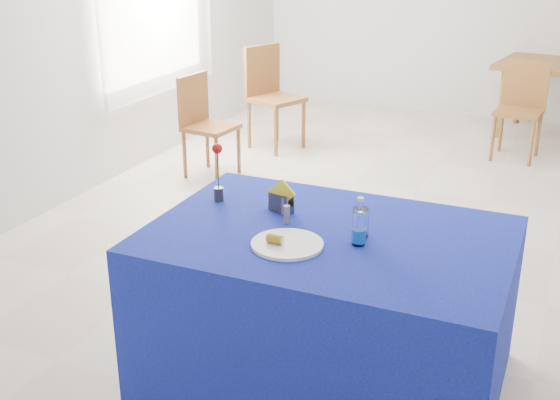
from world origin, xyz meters
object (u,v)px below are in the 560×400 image
at_px(blue_table, 327,307).
at_px(chair_win_b, 270,90).
at_px(water_bottle, 359,229).
at_px(chair_bg_left, 522,102).
at_px(plate, 287,244).
at_px(chair_win_a, 203,118).

xyz_separation_m(blue_table, chair_win_b, (-1.81, 3.38, 0.18)).
bearing_deg(water_bottle, chair_win_b, 119.74).
bearing_deg(blue_table, chair_bg_left, 83.47).
distance_m(plate, chair_win_b, 3.97).
xyz_separation_m(plate, chair_bg_left, (0.58, 4.20, -0.25)).
xyz_separation_m(chair_win_a, chair_win_b, (0.18, 1.00, 0.06)).
relative_size(plate, blue_table, 0.20).
bearing_deg(chair_bg_left, plate, -92.49).
height_order(plate, chair_win_b, chair_win_b).
distance_m(chair_bg_left, chair_win_a, 2.93).
relative_size(chair_win_a, chair_win_b, 0.89).
height_order(blue_table, chair_win_a, chair_win_a).
height_order(plate, chair_win_a, chair_win_a).
xyz_separation_m(plate, chair_win_a, (-1.87, 2.58, -0.26)).
height_order(chair_bg_left, chair_win_b, chair_win_b).
bearing_deg(blue_table, chair_win_a, 129.87).
bearing_deg(chair_bg_left, chair_win_a, -141.08).
distance_m(water_bottle, chair_win_b, 3.98).
xyz_separation_m(blue_table, chair_win_a, (-1.99, 2.38, 0.12)).
height_order(plate, chair_bg_left, chair_bg_left).
height_order(blue_table, chair_bg_left, chair_bg_left).
xyz_separation_m(blue_table, water_bottle, (0.16, -0.06, 0.45)).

